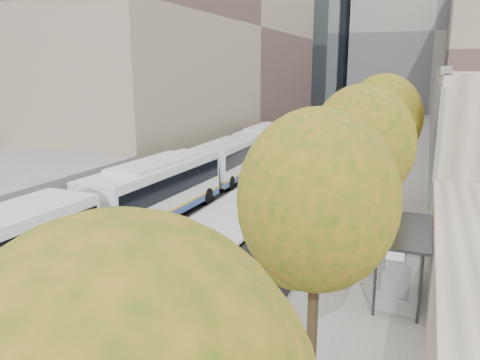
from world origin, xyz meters
The scene contains 12 objects.
bus_platform centered at (-3.88, 35.00, 0.07)m, with size 4.25×150.00×0.15m, color #BCBCBC.
sidewalk centered at (4.12, 35.00, 0.04)m, with size 4.75×150.00×0.08m, color gray.
building_midrise centered at (-22.50, 41.00, 12.50)m, with size 24.00×46.00×25.00m, color gray.
building_far_block centered at (6.00, 96.00, 15.00)m, with size 30.00×18.00×30.00m, color gray.
bus_shelter centered at (5.69, 10.96, 2.19)m, with size 1.90×4.40×2.53m.
tree_b centered at (3.60, 5.00, 5.04)m, with size 4.00×4.00×6.97m.
tree_c centered at (3.60, 13.00, 5.25)m, with size 4.20×4.20×7.28m.
tree_d centered at (3.60, 22.00, 5.47)m, with size 4.40×4.40×7.60m.
bus_near centered at (-7.83, 11.46, 1.71)m, with size 3.28×18.80×3.12m.
bus_far centered at (-7.78, 30.79, 1.63)m, with size 3.06×17.98×2.99m.
cyclist centered at (1.27, 5.04, 0.74)m, with size 0.61×1.59×1.98m.
distant_car centered at (-7.38, 58.31, 0.72)m, with size 1.70×4.23×1.44m, color silver.
Camera 1 is at (5.94, -5.99, 8.16)m, focal length 35.00 mm.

